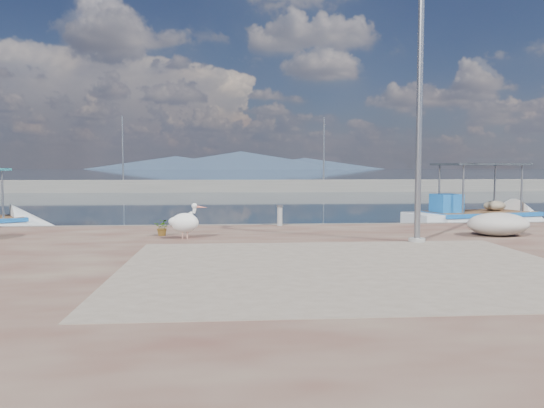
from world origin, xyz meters
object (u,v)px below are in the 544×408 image
(pelican, at_px, (185,222))
(boat_right, at_px, (478,221))
(bollard_near, at_px, (280,214))
(lamp_post, at_px, (419,117))

(pelican, bearing_deg, boat_right, 27.49)
(pelican, height_order, bollard_near, pelican)
(pelican, distance_m, lamp_post, 6.92)
(lamp_post, distance_m, bollard_near, 6.04)
(boat_right, bearing_deg, pelican, -162.86)
(boat_right, xyz_separation_m, pelican, (-11.60, -6.64, 0.73))
(lamp_post, bearing_deg, pelican, 170.15)
(bollard_near, bearing_deg, pelican, -133.72)
(boat_right, xyz_separation_m, lamp_post, (-5.38, -7.72, 3.56))
(boat_right, distance_m, bollard_near, 9.42)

